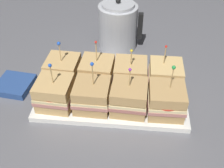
# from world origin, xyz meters

# --- Properties ---
(ground_plane) EXTENTS (6.00, 6.00, 0.00)m
(ground_plane) POSITION_xyz_m (0.00, 0.00, 0.00)
(ground_plane) COLOR slate
(serving_platter) EXTENTS (0.49, 0.26, 0.02)m
(serving_platter) POSITION_xyz_m (0.00, 0.00, 0.01)
(serving_platter) COLOR white
(serving_platter) RESTS_ON ground_plane
(sandwich_front_far_left) EXTENTS (0.12, 0.12, 0.16)m
(sandwich_front_far_left) POSITION_xyz_m (-0.17, -0.06, 0.06)
(sandwich_front_far_left) COLOR tan
(sandwich_front_far_left) RESTS_ON serving_platter
(sandwich_front_center_left) EXTENTS (0.12, 0.12, 0.17)m
(sandwich_front_center_left) POSITION_xyz_m (-0.06, -0.06, 0.06)
(sandwich_front_center_left) COLOR tan
(sandwich_front_center_left) RESTS_ON serving_platter
(sandwich_front_center_right) EXTENTS (0.12, 0.12, 0.16)m
(sandwich_front_center_right) POSITION_xyz_m (0.06, -0.06, 0.06)
(sandwich_front_center_right) COLOR tan
(sandwich_front_center_right) RESTS_ON serving_platter
(sandwich_front_far_right) EXTENTS (0.11, 0.11, 0.17)m
(sandwich_front_far_right) POSITION_xyz_m (0.17, -0.06, 0.06)
(sandwich_front_far_right) COLOR tan
(sandwich_front_far_right) RESTS_ON serving_platter
(sandwich_back_far_left) EXTENTS (0.12, 0.12, 0.17)m
(sandwich_back_far_left) POSITION_xyz_m (-0.17, 0.06, 0.06)
(sandwich_back_far_left) COLOR tan
(sandwich_back_far_left) RESTS_ON serving_platter
(sandwich_back_center_left) EXTENTS (0.12, 0.12, 0.17)m
(sandwich_back_center_left) POSITION_xyz_m (-0.06, 0.06, 0.06)
(sandwich_back_center_left) COLOR tan
(sandwich_back_center_left) RESTS_ON serving_platter
(sandwich_back_center_right) EXTENTS (0.11, 0.11, 0.15)m
(sandwich_back_center_right) POSITION_xyz_m (0.06, 0.06, 0.06)
(sandwich_back_center_right) COLOR tan
(sandwich_back_center_right) RESTS_ON serving_platter
(sandwich_back_far_right) EXTENTS (0.11, 0.11, 0.16)m
(sandwich_back_far_right) POSITION_xyz_m (0.17, 0.06, 0.06)
(sandwich_back_far_right) COLOR tan
(sandwich_back_far_right) RESTS_ON serving_platter
(kettle_steel) EXTENTS (0.18, 0.16, 0.21)m
(kettle_steel) POSITION_xyz_m (-0.01, 0.33, 0.10)
(kettle_steel) COLOR #B7BABF
(kettle_steel) RESTS_ON ground_plane
(napkin_stack) EXTENTS (0.13, 0.13, 0.02)m
(napkin_stack) POSITION_xyz_m (-0.35, 0.03, 0.01)
(napkin_stack) COLOR navy
(napkin_stack) RESTS_ON ground_plane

